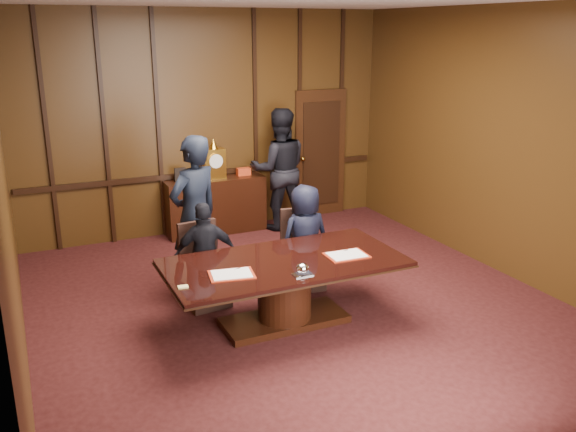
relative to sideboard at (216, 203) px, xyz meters
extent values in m
plane|color=black|center=(0.00, -3.26, -0.49)|extent=(7.00, 7.00, 0.00)
cube|color=black|center=(0.00, 0.24, 1.26)|extent=(6.00, 0.04, 3.50)
cube|color=black|center=(0.00, -6.76, 1.26)|extent=(6.00, 0.04, 3.50)
cube|color=black|center=(-3.00, -3.26, 1.26)|extent=(0.04, 7.00, 3.50)
cube|color=black|center=(3.00, -3.26, 1.26)|extent=(0.04, 7.00, 3.50)
cube|color=black|center=(0.00, 0.21, 0.46)|extent=(5.90, 0.05, 0.08)
cube|color=black|center=(2.00, 0.20, 0.61)|extent=(0.95, 0.06, 2.20)
sphere|color=gold|center=(1.63, 0.13, 0.56)|extent=(0.08, 0.08, 0.08)
cube|color=black|center=(0.00, 0.00, -0.04)|extent=(1.60, 0.45, 0.90)
cube|color=black|center=(-0.70, 0.00, -0.46)|extent=(0.12, 0.40, 0.06)
cube|color=black|center=(0.70, 0.00, -0.46)|extent=(0.12, 0.40, 0.06)
cube|color=gold|center=(0.00, 0.00, 0.65)|extent=(0.34, 0.18, 0.48)
cylinder|color=white|center=(0.00, -0.10, 0.71)|extent=(0.22, 0.03, 0.22)
cone|color=gold|center=(0.00, 0.00, 0.97)|extent=(0.14, 0.14, 0.16)
cube|color=black|center=(-0.55, 0.02, 0.52)|extent=(0.18, 0.04, 0.22)
cube|color=red|center=(0.50, 0.02, 0.47)|extent=(0.22, 0.12, 0.12)
cube|color=black|center=(-0.33, -3.41, -0.45)|extent=(1.40, 0.60, 0.08)
cylinder|color=black|center=(-0.33, -3.41, -0.10)|extent=(0.60, 0.60, 0.62)
cube|color=black|center=(-0.33, -3.41, 0.22)|extent=(2.62, 1.32, 0.02)
cube|color=black|center=(-0.33, -3.41, 0.24)|extent=(2.60, 1.30, 0.06)
cube|color=#9B240E|center=(-0.99, -3.56, 0.28)|extent=(0.51, 0.41, 0.01)
cube|color=white|center=(-0.99, -3.56, 0.29)|extent=(0.44, 0.35, 0.01)
cube|color=#9B240E|center=(0.36, -3.57, 0.28)|extent=(0.47, 0.35, 0.01)
cube|color=white|center=(0.36, -3.57, 0.29)|extent=(0.41, 0.30, 0.01)
cube|color=white|center=(-0.33, -3.86, 0.28)|extent=(0.20, 0.14, 0.01)
ellipsoid|color=white|center=(-0.33, -3.86, 0.34)|extent=(0.13, 0.13, 0.10)
cube|color=#F7D778|center=(-1.53, -3.66, 0.28)|extent=(0.11, 0.08, 0.01)
cube|color=black|center=(-0.98, -2.56, -0.26)|extent=(0.53, 0.53, 0.46)
cube|color=black|center=(-1.00, -2.35, 0.23)|extent=(0.48, 0.11, 0.55)
cylinder|color=black|center=(-1.18, -2.76, -0.37)|extent=(0.04, 0.04, 0.23)
cylinder|color=black|center=(-0.78, -2.36, -0.37)|extent=(0.04, 0.04, 0.23)
cube|color=black|center=(0.32, -2.56, -0.26)|extent=(0.55, 0.55, 0.46)
cube|color=black|center=(0.36, -2.35, 0.23)|extent=(0.48, 0.13, 0.55)
cylinder|color=black|center=(0.12, -2.76, -0.37)|extent=(0.04, 0.04, 0.23)
cylinder|color=black|center=(0.52, -2.36, -0.37)|extent=(0.04, 0.04, 0.23)
imported|color=black|center=(-0.98, -2.61, 0.16)|extent=(0.79, 0.42, 1.29)
imported|color=black|center=(0.32, -2.61, 0.19)|extent=(0.69, 0.47, 1.36)
imported|color=black|center=(-0.94, -2.11, 0.51)|extent=(0.86, 0.74, 1.99)
imported|color=black|center=(1.04, -0.21, 0.51)|extent=(1.12, 0.96, 1.99)
camera|label=1|loc=(-2.89, -9.08, 2.70)|focal=38.00mm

